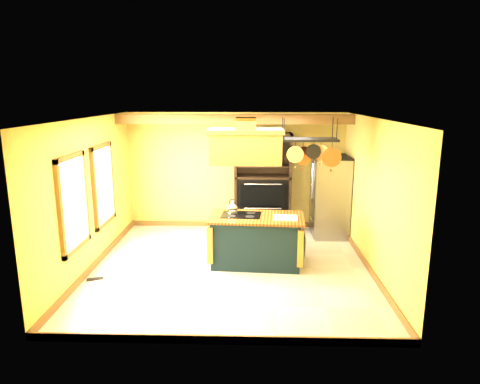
{
  "coord_description": "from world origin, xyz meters",
  "views": [
    {
      "loc": [
        0.38,
        -7.33,
        3.09
      ],
      "look_at": [
        0.16,
        0.3,
        1.35
      ],
      "focal_mm": 32.0,
      "sensor_mm": 36.0,
      "label": 1
    }
  ],
  "objects_px": {
    "kitchen_island": "(256,240)",
    "range_hood": "(246,145)",
    "pot_rack": "(309,147)",
    "hutch": "(262,193)",
    "refrigerator": "(330,198)"
  },
  "relations": [
    {
      "from": "hutch",
      "to": "pot_rack",
      "type": "bearing_deg",
      "value": -69.9
    },
    {
      "from": "kitchen_island",
      "to": "pot_rack",
      "type": "height_order",
      "value": "pot_rack"
    },
    {
      "from": "pot_rack",
      "to": "refrigerator",
      "type": "bearing_deg",
      "value": 67.21
    },
    {
      "from": "hutch",
      "to": "refrigerator",
      "type": "bearing_deg",
      "value": -13.48
    },
    {
      "from": "range_hood",
      "to": "pot_rack",
      "type": "distance_m",
      "value": 1.11
    },
    {
      "from": "hutch",
      "to": "range_hood",
      "type": "bearing_deg",
      "value": -99.71
    },
    {
      "from": "pot_rack",
      "to": "hutch",
      "type": "distance_m",
      "value": 2.57
    },
    {
      "from": "range_hood",
      "to": "refrigerator",
      "type": "height_order",
      "value": "range_hood"
    },
    {
      "from": "range_hood",
      "to": "refrigerator",
      "type": "xyz_separation_m",
      "value": [
        1.84,
        1.72,
        -1.38
      ]
    },
    {
      "from": "pot_rack",
      "to": "hutch",
      "type": "bearing_deg",
      "value": 110.1
    },
    {
      "from": "kitchen_island",
      "to": "range_hood",
      "type": "bearing_deg",
      "value": -175.85
    },
    {
      "from": "pot_rack",
      "to": "kitchen_island",
      "type": "bearing_deg",
      "value": 179.94
    },
    {
      "from": "kitchen_island",
      "to": "range_hood",
      "type": "height_order",
      "value": "range_hood"
    },
    {
      "from": "range_hood",
      "to": "hutch",
      "type": "relative_size",
      "value": 0.58
    },
    {
      "from": "pot_rack",
      "to": "hutch",
      "type": "xyz_separation_m",
      "value": [
        -0.76,
        2.07,
        -1.32
      ]
    }
  ]
}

